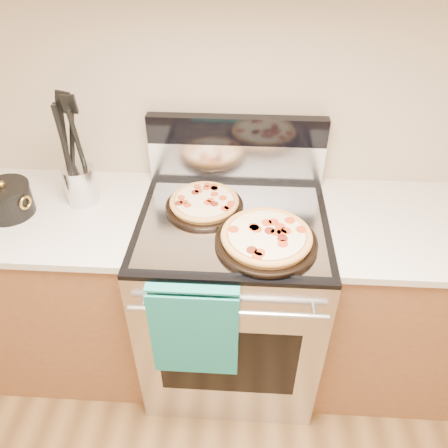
# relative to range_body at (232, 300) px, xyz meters

# --- Properties ---
(wall_back) EXTENTS (4.00, 0.00, 4.00)m
(wall_back) POSITION_rel_range_body_xyz_m (0.00, 0.35, 0.90)
(wall_back) COLOR tan
(wall_back) RESTS_ON ground
(range_body) EXTENTS (0.76, 0.68, 0.90)m
(range_body) POSITION_rel_range_body_xyz_m (0.00, 0.00, 0.00)
(range_body) COLOR #B7B7BC
(range_body) RESTS_ON ground
(oven_window) EXTENTS (0.56, 0.01, 0.40)m
(oven_window) POSITION_rel_range_body_xyz_m (0.00, -0.34, 0.00)
(oven_window) COLOR black
(oven_window) RESTS_ON range_body
(cooktop) EXTENTS (0.76, 0.68, 0.02)m
(cooktop) POSITION_rel_range_body_xyz_m (0.00, 0.00, 0.46)
(cooktop) COLOR black
(cooktop) RESTS_ON range_body
(backsplash_lower) EXTENTS (0.76, 0.06, 0.18)m
(backsplash_lower) POSITION_rel_range_body_xyz_m (0.00, 0.31, 0.56)
(backsplash_lower) COLOR silver
(backsplash_lower) RESTS_ON cooktop
(backsplash_upper) EXTENTS (0.76, 0.06, 0.12)m
(backsplash_upper) POSITION_rel_range_body_xyz_m (0.00, 0.31, 0.71)
(backsplash_upper) COLOR black
(backsplash_upper) RESTS_ON backsplash_lower
(oven_handle) EXTENTS (0.70, 0.03, 0.03)m
(oven_handle) POSITION_rel_range_body_xyz_m (0.00, -0.38, 0.35)
(oven_handle) COLOR silver
(oven_handle) RESTS_ON range_body
(dish_towel) EXTENTS (0.32, 0.05, 0.42)m
(dish_towel) POSITION_rel_range_body_xyz_m (-0.12, -0.38, 0.25)
(dish_towel) COLOR #197980
(dish_towel) RESTS_ON oven_handle
(foil_sheet) EXTENTS (0.70, 0.55, 0.01)m
(foil_sheet) POSITION_rel_range_body_xyz_m (0.00, -0.03, 0.47)
(foil_sheet) COLOR gray
(foil_sheet) RESTS_ON cooktop
(cabinet_left) EXTENTS (1.00, 0.62, 0.88)m
(cabinet_left) POSITION_rel_range_body_xyz_m (-0.88, 0.03, -0.01)
(cabinet_left) COLOR brown
(cabinet_left) RESTS_ON ground
(countertop_left) EXTENTS (1.02, 0.64, 0.03)m
(countertop_left) POSITION_rel_range_body_xyz_m (-0.88, 0.03, 0.45)
(countertop_left) COLOR beige
(countertop_left) RESTS_ON cabinet_left
(cabinet_right) EXTENTS (1.00, 0.62, 0.88)m
(cabinet_right) POSITION_rel_range_body_xyz_m (0.88, 0.03, -0.01)
(cabinet_right) COLOR brown
(cabinet_right) RESTS_ON ground
(pepperoni_pizza_back) EXTENTS (0.33, 0.33, 0.04)m
(pepperoni_pizza_back) POSITION_rel_range_body_xyz_m (-0.12, 0.07, 0.50)
(pepperoni_pizza_back) COLOR #AB7934
(pepperoni_pizza_back) RESTS_ON foil_sheet
(pepperoni_pizza_front) EXTENTS (0.48, 0.48, 0.05)m
(pepperoni_pizza_front) POSITION_rel_range_body_xyz_m (0.13, -0.14, 0.50)
(pepperoni_pizza_front) COLOR #AB7934
(pepperoni_pizza_front) RESTS_ON foil_sheet
(utensil_crock) EXTENTS (0.15, 0.15, 0.16)m
(utensil_crock) POSITION_rel_range_body_xyz_m (-0.64, 0.11, 0.54)
(utensil_crock) COLOR silver
(utensil_crock) RESTS_ON countertop_left
(saucepan) EXTENTS (0.25, 0.25, 0.12)m
(saucepan) POSITION_rel_range_body_xyz_m (-0.91, 0.00, 0.52)
(saucepan) COLOR black
(saucepan) RESTS_ON countertop_left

